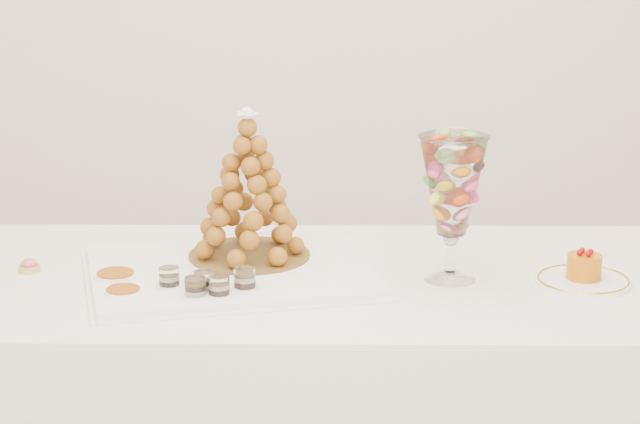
{
  "coord_description": "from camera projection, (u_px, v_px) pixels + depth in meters",
  "views": [
    {
      "loc": [
        0.04,
        -2.7,
        1.83
      ],
      "look_at": [
        0.01,
        0.22,
        0.99
      ],
      "focal_mm": 70.0,
      "sensor_mm": 36.0,
      "label": 1
    }
  ],
  "objects": [
    {
      "name": "macaron_vase",
      "position": [
        453.0,
        187.0,
        2.95
      ],
      "size": [
        0.16,
        0.16,
        0.35
      ],
      "color": "white",
      "rests_on": "buffet_table"
    },
    {
      "name": "croquembouche",
      "position": [
        248.0,
        185.0,
        3.07
      ],
      "size": [
        0.3,
        0.3,
        0.38
      ],
      "rotation": [
        0.0,
        0.0,
        -0.03
      ],
      "color": "brown",
      "rests_on": "lace_tray"
    },
    {
      "name": "ramekin_back",
      "position": [
        116.0,
        280.0,
        2.97
      ],
      "size": [
        0.1,
        0.1,
        0.03
      ],
      "primitive_type": "cylinder",
      "color": "white",
      "rests_on": "buffet_table"
    },
    {
      "name": "lace_tray",
      "position": [
        231.0,
        273.0,
        3.03
      ],
      "size": [
        0.77,
        0.64,
        0.02
      ],
      "primitive_type": "cube",
      "rotation": [
        0.0,
        0.0,
        0.23
      ],
      "color": "white",
      "rests_on": "buffet_table"
    },
    {
      "name": "verrine_b",
      "position": [
        204.0,
        285.0,
        2.88
      ],
      "size": [
        0.06,
        0.06,
        0.06
      ],
      "primitive_type": "cylinder",
      "rotation": [
        0.0,
        0.0,
        0.19
      ],
      "color": "white",
      "rests_on": "buffet_table"
    },
    {
      "name": "verrine_e",
      "position": [
        219.0,
        290.0,
        2.85
      ],
      "size": [
        0.05,
        0.05,
        0.07
      ],
      "primitive_type": "cylinder",
      "rotation": [
        0.0,
        0.0,
        -0.01
      ],
      "color": "white",
      "rests_on": "buffet_table"
    },
    {
      "name": "verrine_d",
      "position": [
        195.0,
        291.0,
        2.84
      ],
      "size": [
        0.06,
        0.06,
        0.06
      ],
      "primitive_type": "cylinder",
      "rotation": [
        0.0,
        0.0,
        0.23
      ],
      "color": "white",
      "rests_on": "buffet_table"
    },
    {
      "name": "verrine_c",
      "position": [
        245.0,
        282.0,
        2.89
      ],
      "size": [
        0.06,
        0.06,
        0.07
      ],
      "primitive_type": "cylinder",
      "rotation": [
        0.0,
        0.0,
        -0.29
      ],
      "color": "white",
      "rests_on": "buffet_table"
    },
    {
      "name": "pink_tart",
      "position": [
        29.0,
        266.0,
        3.07
      ],
      "size": [
        0.05,
        0.05,
        0.03
      ],
      "color": "tan",
      "rests_on": "buffet_table"
    },
    {
      "name": "mousse_cake",
      "position": [
        584.0,
        266.0,
        2.98
      ],
      "size": [
        0.08,
        0.08,
        0.07
      ],
      "color": "#C35F09",
      "rests_on": "cake_plate"
    },
    {
      "name": "ramekin_front",
      "position": [
        123.0,
        295.0,
        2.87
      ],
      "size": [
        0.09,
        0.09,
        0.03
      ],
      "primitive_type": "cylinder",
      "color": "white",
      "rests_on": "buffet_table"
    },
    {
      "name": "cake_plate",
      "position": [
        583.0,
        281.0,
        2.99
      ],
      "size": [
        0.23,
        0.23,
        0.01
      ],
      "primitive_type": "cylinder",
      "color": "white",
      "rests_on": "buffet_table"
    },
    {
      "name": "verrine_a",
      "position": [
        169.0,
        281.0,
        2.91
      ],
      "size": [
        0.05,
        0.05,
        0.06
      ],
      "primitive_type": "cylinder",
      "rotation": [
        0.0,
        0.0,
        -0.12
      ],
      "color": "white",
      "rests_on": "buffet_table"
    }
  ]
}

